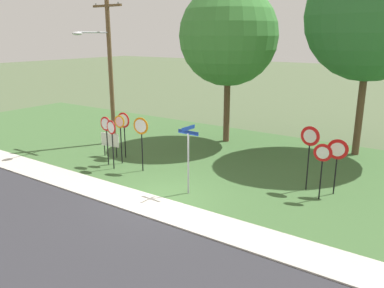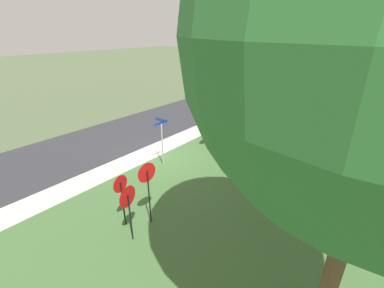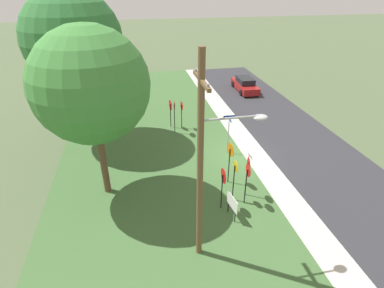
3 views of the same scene
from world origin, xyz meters
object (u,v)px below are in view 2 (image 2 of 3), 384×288
(yield_sign_near_right, at_px, (128,201))
(oak_tree_left, at_px, (355,59))
(yield_sign_near_left, at_px, (121,189))
(stop_sign_near_right, at_px, (243,119))
(notice_board, at_px, (244,128))
(stop_sign_far_right, at_px, (229,119))
(stop_sign_far_center, at_px, (216,118))
(utility_pole, at_px, (289,70))
(stop_sign_far_left, at_px, (225,116))
(street_name_post, at_px, (162,138))
(stop_sign_near_left, at_px, (211,122))
(yield_sign_far_left, at_px, (147,179))

(yield_sign_near_right, bearing_deg, oak_tree_left, 137.23)
(yield_sign_near_left, xyz_separation_m, oak_tree_left, (-7.24, 5.44, 4.42))
(stop_sign_near_right, xyz_separation_m, notice_board, (-0.75, -0.29, -0.89))
(stop_sign_far_right, relative_size, notice_board, 1.93)
(stop_sign_far_center, height_order, stop_sign_far_right, stop_sign_far_right)
(stop_sign_far_right, height_order, yield_sign_near_left, stop_sign_far_right)
(stop_sign_near_right, relative_size, yield_sign_near_left, 1.07)
(stop_sign_near_right, relative_size, stop_sign_far_center, 1.01)
(utility_pole, bearing_deg, stop_sign_near_right, -31.69)
(utility_pole, relative_size, oak_tree_left, 0.98)
(stop_sign_far_left, relative_size, street_name_post, 0.87)
(yield_sign_near_left, height_order, oak_tree_left, oak_tree_left)
(stop_sign_near_right, bearing_deg, stop_sign_far_left, -85.62)
(yield_sign_near_left, bearing_deg, notice_board, 175.84)
(stop_sign_near_left, xyz_separation_m, stop_sign_near_right, (-2.10, 1.03, -0.13))
(stop_sign_near_right, bearing_deg, notice_board, -160.09)
(stop_sign_far_right, relative_size, yield_sign_near_left, 1.09)
(stop_sign_near_right, relative_size, notice_board, 1.89)
(street_name_post, bearing_deg, utility_pole, 157.78)
(stop_sign_near_left, bearing_deg, stop_sign_far_center, -164.85)
(utility_pole, xyz_separation_m, notice_board, (1.84, -1.89, -3.85))
(stop_sign_near_left, relative_size, stop_sign_far_right, 1.05)
(yield_sign_far_left, height_order, street_name_post, street_name_post)
(stop_sign_far_left, bearing_deg, notice_board, 133.08)
(street_name_post, bearing_deg, stop_sign_far_right, 168.12)
(stop_sign_far_left, distance_m, stop_sign_far_right, 0.66)
(yield_sign_far_left, bearing_deg, street_name_post, -135.60)
(yield_sign_far_left, bearing_deg, stop_sign_far_center, -157.08)
(stop_sign_far_right, distance_m, notice_board, 1.62)
(yield_sign_near_right, relative_size, yield_sign_far_left, 0.85)
(stop_sign_far_center, height_order, yield_sign_near_right, stop_sign_far_center)
(stop_sign_far_right, bearing_deg, yield_sign_near_right, 8.55)
(street_name_post, bearing_deg, stop_sign_near_left, 165.85)
(utility_pole, height_order, oak_tree_left, oak_tree_left)
(utility_pole, bearing_deg, yield_sign_near_left, -5.55)
(stop_sign_far_right, height_order, oak_tree_left, oak_tree_left)
(stop_sign_near_right, height_order, utility_pole, utility_pole)
(stop_sign_far_left, bearing_deg, utility_pole, 135.49)
(stop_sign_far_right, bearing_deg, stop_sign_near_right, 120.49)
(stop_sign_far_left, relative_size, oak_tree_left, 0.27)
(stop_sign_far_right, bearing_deg, oak_tree_left, 69.24)
(yield_sign_near_right, bearing_deg, stop_sign_far_right, -179.68)
(street_name_post, bearing_deg, notice_board, 166.56)
(stop_sign_far_right, height_order, street_name_post, street_name_post)
(yield_sign_far_left, bearing_deg, notice_board, -166.91)
(stop_sign_near_left, xyz_separation_m, street_name_post, (3.29, -0.95, -0.21))
(stop_sign_near_right, relative_size, yield_sign_far_left, 0.89)
(stop_sign_near_left, relative_size, stop_sign_far_left, 1.06)
(yield_sign_near_left, height_order, notice_board, yield_sign_near_left)
(notice_board, distance_m, oak_tree_left, 8.72)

